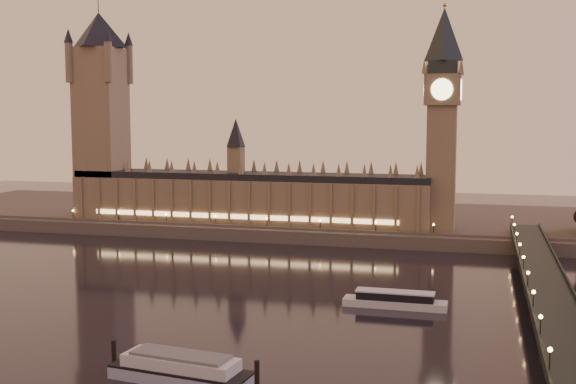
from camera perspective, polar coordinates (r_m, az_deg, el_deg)
name	(u,v)px	position (r m, az deg, el deg)	size (l,w,h in m)	color
ground	(248,299)	(236.96, -3.16, -8.47)	(700.00, 700.00, 0.00)	black
far_embankment	(398,222)	(389.19, 8.72, -2.34)	(560.00, 130.00, 6.00)	#423D35
palace_of_westminster	(247,192)	(358.84, -3.22, 0.03)	(180.00, 26.62, 52.00)	brown
victoria_tower	(101,103)	(389.47, -14.57, 6.81)	(31.68, 31.68, 118.00)	brown
big_ben	(443,105)	(339.26, 12.11, 6.70)	(17.68, 17.68, 104.00)	brown
westminster_bridge	(547,302)	(225.20, 19.81, -8.15)	(13.20, 260.00, 15.30)	black
cruise_boat_a	(395,300)	(229.16, 8.45, -8.45)	(32.06, 7.03, 5.13)	silver
moored_barge	(181,369)	(167.87, -8.48, -13.67)	(37.79, 13.27, 6.98)	#8F9AB6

